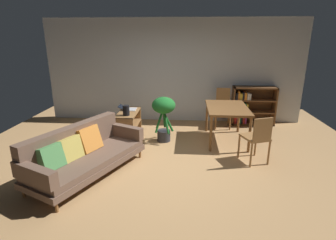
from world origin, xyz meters
TOP-DOWN VIEW (x-y plane):
  - ground_plane at (0.00, 0.00)m, footprint 8.16×8.16m
  - back_wall_panel at (0.00, 2.70)m, footprint 6.80×0.10m
  - fabric_couch at (-1.33, -0.50)m, footprint 1.63×2.24m
  - media_console at (-0.95, 1.31)m, footprint 0.42×1.01m
  - open_laptop at (-0.99, 1.51)m, footprint 0.41×0.30m
  - desk_speaker at (-0.93, 1.04)m, footprint 0.14×0.14m
  - potted_floor_plant at (-0.11, 1.08)m, footprint 0.51×0.52m
  - dining_table at (1.26, 1.20)m, footprint 0.87×1.31m
  - dining_chair_near at (1.66, 0.12)m, footprint 0.53×0.56m
  - dining_chair_far at (1.30, 2.22)m, footprint 0.40×0.44m
  - bookshelf at (2.04, 2.49)m, footprint 1.10×0.36m

SIDE VIEW (x-z plane):
  - ground_plane at x=0.00m, z-range 0.00..0.00m
  - media_console at x=-0.95m, z-range 0.00..0.59m
  - fabric_couch at x=-1.33m, z-range -0.02..0.79m
  - bookshelf at x=2.04m, z-range -0.01..0.99m
  - dining_chair_near at x=1.66m, z-range 0.07..0.97m
  - dining_chair_far at x=1.30m, z-range 0.05..1.03m
  - open_laptop at x=-0.99m, z-range 0.56..0.67m
  - potted_floor_plant at x=-0.11m, z-range 0.18..1.18m
  - dining_table at x=1.26m, z-range 0.31..1.09m
  - desk_speaker at x=-0.93m, z-range 0.59..0.81m
  - back_wall_panel at x=0.00m, z-range 0.00..2.70m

